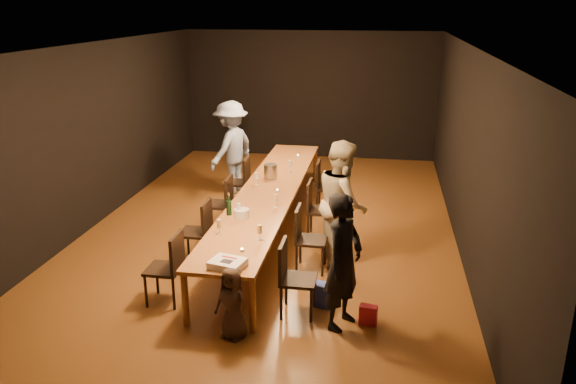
% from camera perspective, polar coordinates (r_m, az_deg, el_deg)
% --- Properties ---
extents(ground, '(10.00, 10.00, 0.00)m').
position_cam_1_polar(ground, '(9.28, -1.92, -4.19)').
color(ground, '#4F2813').
rests_on(ground, ground).
extents(room_shell, '(6.04, 10.04, 3.02)m').
position_cam_1_polar(room_shell, '(8.68, -2.07, 8.54)').
color(room_shell, black).
rests_on(room_shell, ground).
extents(table, '(0.90, 6.00, 0.75)m').
position_cam_1_polar(table, '(9.03, -1.97, -0.09)').
color(table, brown).
rests_on(table, ground).
extents(chair_right_0, '(0.42, 0.42, 0.93)m').
position_cam_1_polar(chair_right_0, '(6.80, 1.06, -8.81)').
color(chair_right_0, black).
rests_on(chair_right_0, ground).
extents(chair_right_1, '(0.42, 0.42, 0.93)m').
position_cam_1_polar(chair_right_1, '(7.88, 2.38, -4.83)').
color(chair_right_1, black).
rests_on(chair_right_1, ground).
extents(chair_right_2, '(0.42, 0.42, 0.93)m').
position_cam_1_polar(chair_right_2, '(8.98, 3.37, -1.81)').
color(chair_right_2, black).
rests_on(chair_right_2, ground).
extents(chair_right_3, '(0.42, 0.42, 0.93)m').
position_cam_1_polar(chair_right_3, '(10.11, 4.13, 0.54)').
color(chair_right_3, black).
rests_on(chair_right_3, ground).
extents(chair_left_0, '(0.42, 0.42, 0.93)m').
position_cam_1_polar(chair_left_0, '(7.22, -12.51, -7.56)').
color(chair_left_0, black).
rests_on(chair_left_0, ground).
extents(chair_left_1, '(0.42, 0.42, 0.93)m').
position_cam_1_polar(chair_left_1, '(8.24, -9.45, -3.97)').
color(chair_left_1, black).
rests_on(chair_left_1, ground).
extents(chair_left_2, '(0.42, 0.42, 0.93)m').
position_cam_1_polar(chair_left_2, '(9.30, -7.09, -1.18)').
color(chair_left_2, black).
rests_on(chair_left_2, ground).
extents(chair_left_3, '(0.42, 0.42, 0.93)m').
position_cam_1_polar(chair_left_3, '(10.40, -5.23, 1.03)').
color(chair_left_3, black).
rests_on(chair_left_3, ground).
extents(woman_birthday, '(0.60, 0.70, 1.63)m').
position_cam_1_polar(woman_birthday, '(6.45, 5.65, -7.06)').
color(woman_birthday, black).
rests_on(woman_birthday, ground).
extents(woman_tan, '(0.85, 1.00, 1.80)m').
position_cam_1_polar(woman_tan, '(8.05, 5.52, -1.03)').
color(woman_tan, '#C6B994').
rests_on(woman_tan, ground).
extents(man_blue, '(1.07, 1.34, 1.82)m').
position_cam_1_polar(man_blue, '(11.08, -5.77, 4.52)').
color(man_blue, '#7B91BF').
rests_on(man_blue, ground).
extents(child, '(0.48, 0.39, 0.85)m').
position_cam_1_polar(child, '(6.40, -5.68, -11.18)').
color(child, '#3D2C22').
rests_on(child, ground).
extents(gift_bag_red, '(0.22, 0.14, 0.24)m').
position_cam_1_polar(gift_bag_red, '(6.81, 8.15, -12.27)').
color(gift_bag_red, red).
rests_on(gift_bag_red, ground).
extents(gift_bag_blue, '(0.27, 0.22, 0.30)m').
position_cam_1_polar(gift_bag_blue, '(7.12, 3.42, -10.36)').
color(gift_bag_blue, '#283DB1').
rests_on(gift_bag_blue, ground).
extents(birthday_cake, '(0.44, 0.38, 0.09)m').
position_cam_1_polar(birthday_cake, '(6.45, -6.16, -7.25)').
color(birthday_cake, white).
rests_on(birthday_cake, table).
extents(plate_stack, '(0.22, 0.22, 0.12)m').
position_cam_1_polar(plate_stack, '(7.87, -4.73, -2.18)').
color(plate_stack, white).
rests_on(plate_stack, table).
extents(champagne_bottle, '(0.09, 0.09, 0.32)m').
position_cam_1_polar(champagne_bottle, '(7.95, -6.04, -1.22)').
color(champagne_bottle, black).
rests_on(champagne_bottle, table).
extents(ice_bucket, '(0.29, 0.29, 0.25)m').
position_cam_1_polar(ice_bucket, '(9.58, -1.79, 2.11)').
color(ice_bucket, '#A7A8AC').
rests_on(ice_bucket, table).
extents(wineglass_0, '(0.06, 0.06, 0.21)m').
position_cam_1_polar(wineglass_0, '(7.32, -7.01, -3.54)').
color(wineglass_0, beige).
rests_on(wineglass_0, table).
extents(wineglass_1, '(0.06, 0.06, 0.21)m').
position_cam_1_polar(wineglass_1, '(7.10, -2.89, -4.13)').
color(wineglass_1, beige).
rests_on(wineglass_1, table).
extents(wineglass_2, '(0.06, 0.06, 0.21)m').
position_cam_1_polar(wineglass_2, '(7.86, -5.02, -1.87)').
color(wineglass_2, silver).
rests_on(wineglass_2, table).
extents(wineglass_3, '(0.06, 0.06, 0.21)m').
position_cam_1_polar(wineglass_3, '(8.22, -1.27, -0.89)').
color(wineglass_3, beige).
rests_on(wineglass_3, table).
extents(wineglass_4, '(0.06, 0.06, 0.21)m').
position_cam_1_polar(wineglass_4, '(9.25, -3.23, 1.34)').
color(wineglass_4, silver).
rests_on(wineglass_4, table).
extents(wineglass_5, '(0.06, 0.06, 0.21)m').
position_cam_1_polar(wineglass_5, '(9.97, 0.22, 2.67)').
color(wineglass_5, silver).
rests_on(wineglass_5, table).
extents(tealight_near, '(0.05, 0.05, 0.03)m').
position_cam_1_polar(tealight_near, '(6.84, -4.69, -5.91)').
color(tealight_near, '#B2B7B2').
rests_on(tealight_near, table).
extents(tealight_mid, '(0.05, 0.05, 0.03)m').
position_cam_1_polar(tealight_mid, '(8.93, -1.10, 0.13)').
color(tealight_mid, '#B2B7B2').
rests_on(tealight_mid, table).
extents(tealight_far, '(0.05, 0.05, 0.03)m').
position_cam_1_polar(tealight_far, '(10.98, 1.01, 3.70)').
color(tealight_far, '#B2B7B2').
rests_on(tealight_far, table).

